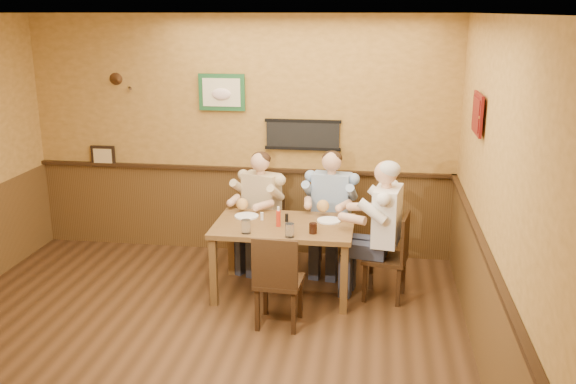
{
  "coord_description": "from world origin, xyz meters",
  "views": [
    {
      "loc": [
        1.61,
        -4.74,
        2.82
      ],
      "look_at": [
        0.74,
        1.28,
        1.1
      ],
      "focal_mm": 40.0,
      "sensor_mm": 36.0,
      "label": 1
    }
  ],
  "objects_px": {
    "diner_tan_shirt": "(262,215)",
    "chair_right_end": "(385,256)",
    "diner_white_elder": "(386,238)",
    "cola_tumbler": "(313,228)",
    "chair_near_side": "(279,279)",
    "diner_blue_polo": "(331,216)",
    "chair_back_right": "(331,232)",
    "water_glass_mid": "(290,230)",
    "salt_shaker": "(262,216)",
    "hot_sauce_bottle": "(278,218)",
    "pepper_shaker": "(287,218)",
    "water_glass_left": "(246,227)",
    "dining_table": "(284,232)",
    "chair_back_left": "(262,230)"
  },
  "relations": [
    {
      "from": "diner_blue_polo",
      "to": "water_glass_mid",
      "type": "height_order",
      "value": "diner_blue_polo"
    },
    {
      "from": "diner_white_elder",
      "to": "chair_near_side",
      "type": "bearing_deg",
      "value": -43.37
    },
    {
      "from": "water_glass_mid",
      "to": "cola_tumbler",
      "type": "distance_m",
      "value": 0.25
    },
    {
      "from": "chair_back_right",
      "to": "salt_shaker",
      "type": "distance_m",
      "value": 1.0
    },
    {
      "from": "chair_right_end",
      "to": "hot_sauce_bottle",
      "type": "relative_size",
      "value": 4.9
    },
    {
      "from": "chair_back_right",
      "to": "pepper_shaker",
      "type": "bearing_deg",
      "value": -112.56
    },
    {
      "from": "water_glass_mid",
      "to": "dining_table",
      "type": "bearing_deg",
      "value": 106.57
    },
    {
      "from": "salt_shaker",
      "to": "chair_back_right",
      "type": "bearing_deg",
      "value": 44.53
    },
    {
      "from": "chair_back_left",
      "to": "diner_blue_polo",
      "type": "distance_m",
      "value": 0.81
    },
    {
      "from": "water_glass_mid",
      "to": "salt_shaker",
      "type": "distance_m",
      "value": 0.59
    },
    {
      "from": "water_glass_mid",
      "to": "hot_sauce_bottle",
      "type": "bearing_deg",
      "value": 117.64
    },
    {
      "from": "diner_white_elder",
      "to": "cola_tumbler",
      "type": "bearing_deg",
      "value": -59.22
    },
    {
      "from": "pepper_shaker",
      "to": "diner_blue_polo",
      "type": "bearing_deg",
      "value": 59.2
    },
    {
      "from": "dining_table",
      "to": "water_glass_mid",
      "type": "distance_m",
      "value": 0.43
    },
    {
      "from": "water_glass_left",
      "to": "diner_white_elder",
      "type": "bearing_deg",
      "value": 14.92
    },
    {
      "from": "cola_tumbler",
      "to": "pepper_shaker",
      "type": "xyz_separation_m",
      "value": [
        -0.3,
        0.31,
        -0.01
      ]
    },
    {
      "from": "chair_right_end",
      "to": "dining_table",
      "type": "bearing_deg",
      "value": -78.69
    },
    {
      "from": "chair_near_side",
      "to": "diner_blue_polo",
      "type": "distance_m",
      "value": 1.49
    },
    {
      "from": "diner_blue_polo",
      "to": "cola_tumbler",
      "type": "relative_size",
      "value": 11.92
    },
    {
      "from": "diner_tan_shirt",
      "to": "hot_sauce_bottle",
      "type": "bearing_deg",
      "value": -47.71
    },
    {
      "from": "chair_back_right",
      "to": "water_glass_mid",
      "type": "relative_size",
      "value": 6.35
    },
    {
      "from": "water_glass_left",
      "to": "chair_right_end",
      "type": "bearing_deg",
      "value": 14.92
    },
    {
      "from": "hot_sauce_bottle",
      "to": "salt_shaker",
      "type": "xyz_separation_m",
      "value": [
        -0.2,
        0.17,
        -0.05
      ]
    },
    {
      "from": "water_glass_mid",
      "to": "diner_blue_polo",
      "type": "bearing_deg",
      "value": 74.57
    },
    {
      "from": "chair_back_left",
      "to": "diner_white_elder",
      "type": "height_order",
      "value": "diner_white_elder"
    },
    {
      "from": "cola_tumbler",
      "to": "salt_shaker",
      "type": "xyz_separation_m",
      "value": [
        -0.56,
        0.33,
        -0.01
      ]
    },
    {
      "from": "chair_right_end",
      "to": "water_glass_left",
      "type": "xyz_separation_m",
      "value": [
        -1.35,
        -0.36,
        0.37
      ]
    },
    {
      "from": "salt_shaker",
      "to": "cola_tumbler",
      "type": "bearing_deg",
      "value": -30.68
    },
    {
      "from": "cola_tumbler",
      "to": "chair_near_side",
      "type": "bearing_deg",
      "value": -119.95
    },
    {
      "from": "chair_back_right",
      "to": "diner_blue_polo",
      "type": "xyz_separation_m",
      "value": [
        0.0,
        0.0,
        0.18
      ]
    },
    {
      "from": "diner_white_elder",
      "to": "water_glass_mid",
      "type": "distance_m",
      "value": 1.02
    },
    {
      "from": "salt_shaker",
      "to": "chair_near_side",
      "type": "bearing_deg",
      "value": -69.0
    },
    {
      "from": "chair_back_right",
      "to": "chair_near_side",
      "type": "bearing_deg",
      "value": -95.88
    },
    {
      "from": "chair_near_side",
      "to": "diner_tan_shirt",
      "type": "bearing_deg",
      "value": -70.4
    },
    {
      "from": "water_glass_mid",
      "to": "cola_tumbler",
      "type": "relative_size",
      "value": 1.31
    },
    {
      "from": "cola_tumbler",
      "to": "water_glass_mid",
      "type": "bearing_deg",
      "value": -146.76
    },
    {
      "from": "diner_tan_shirt",
      "to": "diner_white_elder",
      "type": "relative_size",
      "value": 0.93
    },
    {
      "from": "diner_white_elder",
      "to": "water_glass_left",
      "type": "bearing_deg",
      "value": -65.24
    },
    {
      "from": "diner_white_elder",
      "to": "cola_tumbler",
      "type": "distance_m",
      "value": 0.77
    },
    {
      "from": "hot_sauce_bottle",
      "to": "salt_shaker",
      "type": "relative_size",
      "value": 2.29
    },
    {
      "from": "chair_back_right",
      "to": "hot_sauce_bottle",
      "type": "height_order",
      "value": "hot_sauce_bottle"
    },
    {
      "from": "diner_tan_shirt",
      "to": "chair_right_end",
      "type": "bearing_deg",
      "value": -5.75
    },
    {
      "from": "diner_tan_shirt",
      "to": "diner_white_elder",
      "type": "bearing_deg",
      "value": -5.75
    },
    {
      "from": "chair_right_end",
      "to": "cola_tumbler",
      "type": "bearing_deg",
      "value": -59.22
    },
    {
      "from": "chair_back_right",
      "to": "water_glass_mid",
      "type": "bearing_deg",
      "value": -97.19
    },
    {
      "from": "hot_sauce_bottle",
      "to": "diner_tan_shirt",
      "type": "bearing_deg",
      "value": 111.66
    },
    {
      "from": "chair_back_right",
      "to": "diner_blue_polo",
      "type": "relative_size",
      "value": 0.7
    },
    {
      "from": "chair_right_end",
      "to": "chair_near_side",
      "type": "height_order",
      "value": "chair_near_side"
    },
    {
      "from": "hot_sauce_bottle",
      "to": "pepper_shaker",
      "type": "xyz_separation_m",
      "value": [
        0.06,
        0.15,
        -0.05
      ]
    },
    {
      "from": "pepper_shaker",
      "to": "dining_table",
      "type": "bearing_deg",
      "value": -106.52
    }
  ]
}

